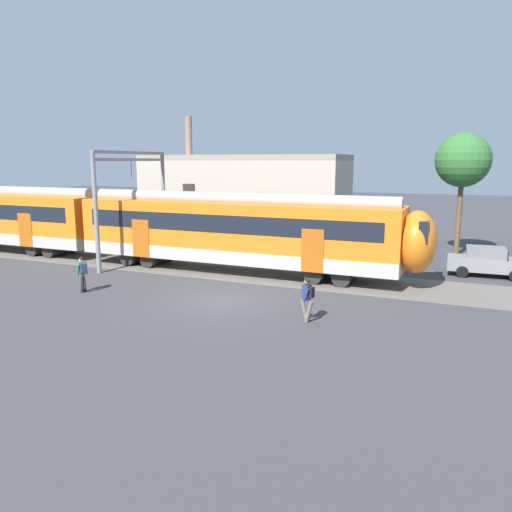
# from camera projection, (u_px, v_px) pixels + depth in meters

# --- Properties ---
(ground_plane) EXTENTS (160.00, 160.00, 0.00)m
(ground_plane) POSITION_uv_depth(u_px,v_px,m) (221.00, 301.00, 21.54)
(ground_plane) COLOR #38383D
(track_bed) EXTENTS (80.00, 4.40, 0.01)m
(track_bed) POSITION_uv_depth(u_px,v_px,m) (78.00, 256.00, 31.69)
(track_bed) COLOR #605951
(track_bed) RESTS_ON ground
(pedestrian_green) EXTENTS (0.57, 0.66, 1.67)m
(pedestrian_green) POSITION_uv_depth(u_px,v_px,m) (83.00, 271.00, 22.88)
(pedestrian_green) COLOR #28282D
(pedestrian_green) RESTS_ON ground
(pedestrian_navy) EXTENTS (0.62, 0.59, 1.67)m
(pedestrian_navy) POSITION_uv_depth(u_px,v_px,m) (307.00, 296.00, 18.63)
(pedestrian_navy) COLOR #6B6051
(pedestrian_navy) RESTS_ON ground
(parked_car_grey) EXTENTS (4.06, 1.87, 1.54)m
(parked_car_grey) POSITION_uv_depth(u_px,v_px,m) (488.00, 262.00, 26.13)
(parked_car_grey) COLOR gray
(parked_car_grey) RESTS_ON ground
(catenary_gantry) EXTENTS (0.24, 6.64, 6.53)m
(catenary_gantry) POSITION_uv_depth(u_px,v_px,m) (132.00, 190.00, 29.14)
(catenary_gantry) COLOR gray
(catenary_gantry) RESTS_ON ground
(background_building) EXTENTS (14.71, 5.00, 9.20)m
(background_building) POSITION_uv_depth(u_px,v_px,m) (243.00, 200.00, 35.89)
(background_building) COLOR #B2A899
(background_building) RESTS_ON ground
(street_tree_right) EXTENTS (3.34, 3.34, 7.70)m
(street_tree_right) POSITION_uv_depth(u_px,v_px,m) (463.00, 161.00, 30.81)
(street_tree_right) COLOR brown
(street_tree_right) RESTS_ON ground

